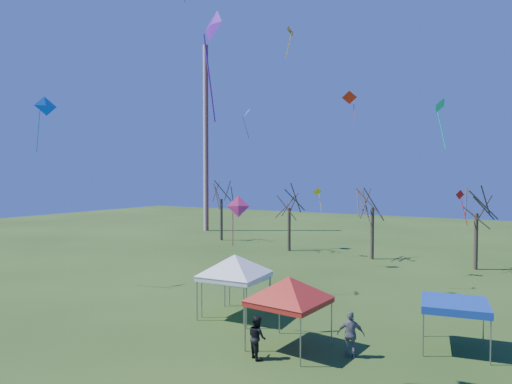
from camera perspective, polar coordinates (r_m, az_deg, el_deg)
ground at (r=19.76m, az=0.06°, el=-20.03°), size 140.00×140.00×0.00m
radio_mast at (r=62.41m, az=-6.30°, el=6.66°), size 0.70×0.70×25.00m
tree_0 at (r=52.66m, az=-4.36°, el=0.99°), size 3.83×3.83×8.44m
tree_1 at (r=45.16m, az=4.17°, el=-0.06°), size 3.42×3.42×7.54m
tree_2 at (r=41.83m, az=14.37°, el=0.40°), size 3.71×3.71×8.18m
tree_3 at (r=39.98m, az=25.87°, el=-0.11°), size 3.59×3.59×7.91m
tent_white_west at (r=24.21m, az=-2.69°, el=-8.34°), size 4.30×4.30×3.80m
tent_white_mid at (r=24.56m, az=-2.50°, el=-8.79°), size 3.96×3.96×3.49m
tent_red at (r=19.90m, az=4.16°, el=-11.09°), size 4.07×4.07×3.60m
tent_blue at (r=21.69m, az=23.59°, el=-12.83°), size 3.08×3.08×2.09m
person_dark at (r=19.44m, az=0.13°, el=-17.68°), size 1.06×1.01×1.73m
person_grey at (r=19.91m, az=11.77°, el=-17.02°), size 1.19×0.77×1.88m
kite_11 at (r=34.98m, az=11.61°, el=11.50°), size 1.31×1.09×2.42m
kite_5 at (r=16.58m, az=-5.52°, el=19.82°), size 1.22×0.86×3.81m
kite_24 at (r=31.36m, az=4.34°, el=19.37°), size 0.49×0.84×2.15m
kite_2 at (r=46.70m, az=-1.20°, el=9.87°), size 1.49×1.48×3.08m
kite_1 at (r=21.49m, az=-2.24°, el=-1.85°), size 1.09×0.89×2.44m
kite_13 at (r=42.42m, az=7.67°, el=0.01°), size 1.04×1.03×2.24m
kite_22 at (r=38.17m, az=24.14°, el=-0.47°), size 0.93×0.94×2.71m
kite_14 at (r=33.94m, az=-24.82°, el=9.71°), size 1.18×1.55×3.79m
kite_17 at (r=25.33m, az=21.98°, el=9.87°), size 0.76×0.97×2.61m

